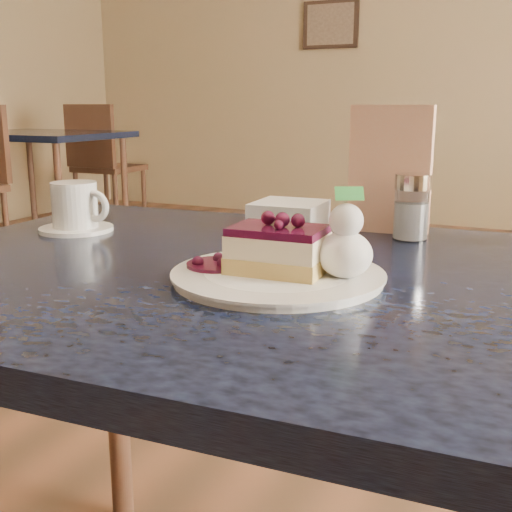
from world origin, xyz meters
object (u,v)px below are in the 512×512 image
at_px(main_table, 290,326).
at_px(coffee_set, 76,209).
at_px(cheesecake_slice, 278,250).
at_px(bg_table_far_left, 48,234).
at_px(dessert_plate, 278,276).

bearing_deg(main_table, coffee_set, 164.95).
distance_m(main_table, cheesecake_slice, 0.14).
bearing_deg(bg_table_far_left, dessert_plate, -42.79).
height_order(dessert_plate, coffee_set, coffee_set).
bearing_deg(main_table, dessert_plate, -90.00).
bearing_deg(dessert_plate, cheesecake_slice, 0.00).
bearing_deg(bg_table_far_left, coffee_set, -45.99).
height_order(cheesecake_slice, bg_table_far_left, cheesecake_slice).
relative_size(cheesecake_slice, coffee_set, 0.89).
relative_size(dessert_plate, coffee_set, 1.93).
distance_m(cheesecake_slice, coffee_set, 0.51).
height_order(cheesecake_slice, coffee_set, coffee_set).
bearing_deg(cheesecake_slice, dessert_plate, 0.00).
distance_m(dessert_plate, bg_table_far_left, 4.25).
bearing_deg(coffee_set, dessert_plate, -18.17).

